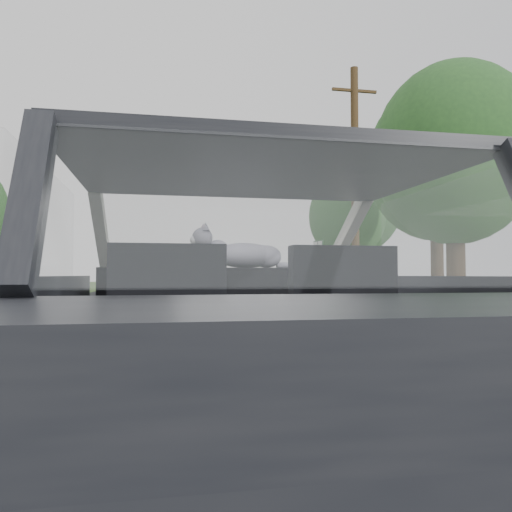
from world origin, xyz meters
name	(u,v)px	position (x,y,z in m)	size (l,w,h in m)	color
ground	(243,459)	(0.00, 0.00, 0.00)	(140.00, 140.00, 0.00)	black
subject_car	(243,319)	(0.00, 0.00, 0.72)	(1.80, 4.00, 1.45)	black
dashboard	(227,291)	(0.00, 0.62, 0.85)	(1.58, 0.45, 0.30)	black
driver_seat	(167,291)	(-0.40, -0.29, 0.88)	(0.50, 0.72, 0.42)	black
passenger_seat	(335,290)	(0.40, -0.29, 0.88)	(0.50, 0.72, 0.42)	black
steering_wheel	(165,281)	(-0.40, 0.33, 0.92)	(0.36, 0.36, 0.04)	black
cat	(245,254)	(0.11, 0.60, 1.09)	(0.63, 0.20, 0.28)	gray
guardrail	(339,289)	(4.30, 10.00, 0.58)	(0.05, 90.00, 0.32)	gray
other_car	(159,280)	(-0.37, 25.30, 0.68)	(1.63, 4.12, 1.35)	#9FA4AE
highway_sign	(318,268)	(6.62, 18.77, 1.25)	(0.10, 1.00, 2.50)	#16451C
utility_pole	(355,183)	(6.67, 14.61, 4.33)	(0.28, 0.28, 8.66)	brown
tree_0	(455,189)	(7.45, 9.56, 3.28)	(4.33, 4.33, 6.56)	#2A5327
tree_1	(436,193)	(11.52, 17.21, 4.53)	(5.98, 5.98, 9.06)	#2A5327
tree_2	(347,234)	(10.19, 24.34, 3.31)	(4.37, 4.37, 6.62)	#2A5327
tree_3	(359,223)	(13.91, 31.48, 4.71)	(6.22, 6.22, 9.43)	#2A5327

